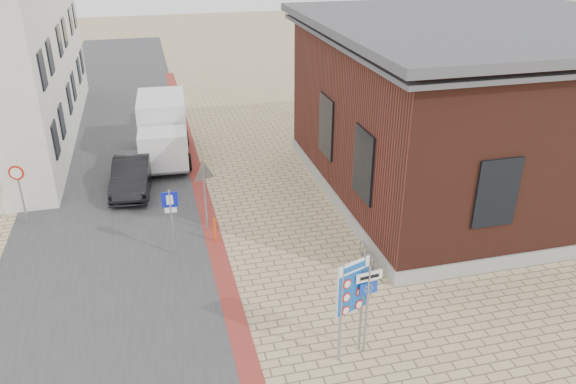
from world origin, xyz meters
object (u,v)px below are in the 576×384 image
sedan (132,174)px  border_sign (352,289)px  essen_sign (368,296)px  bollard (215,230)px  box_truck (163,129)px  parking_sign (171,212)px

sedan → border_sign: 12.80m
essen_sign → border_sign: bearing=173.5°
bollard → sedan: bearing=118.0°
box_truck → border_sign: bearing=-72.7°
border_sign → bollard: border_sign is taller
parking_sign → bollard: (1.42, 0.50, -1.15)m
box_truck → bollard: 8.46m
box_truck → sedan: bearing=-111.8°
border_sign → box_truck: bearing=83.6°
box_truck → bollard: (1.22, -8.31, -0.97)m
sedan → bollard: (2.71, -5.10, -0.23)m
essen_sign → parking_sign: (-4.39, 6.00, -0.12)m
border_sign → essen_sign: 0.50m
sedan → parking_sign: size_ratio=1.75×
parking_sign → border_sign: bearing=-52.7°
essen_sign → parking_sign: 7.43m
sedan → parking_sign: (1.29, -5.60, 0.93)m
essen_sign → box_truck: bearing=99.3°
box_truck → parking_sign: (-0.19, -8.81, 0.18)m
essen_sign → parking_sign: size_ratio=1.09×
border_sign → parking_sign: (-3.97, 6.00, -0.41)m
essen_sign → bollard: size_ratio=2.84×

